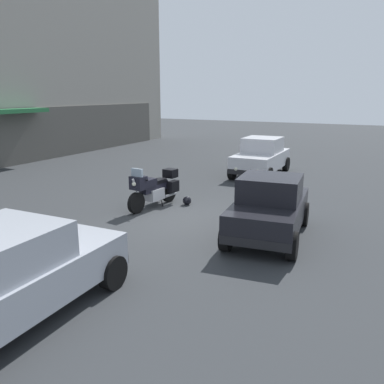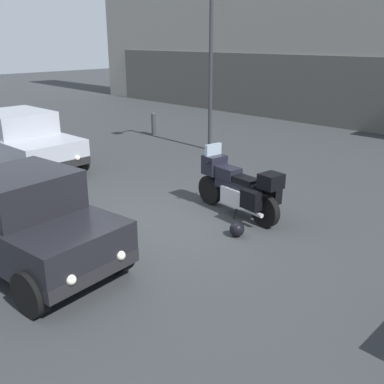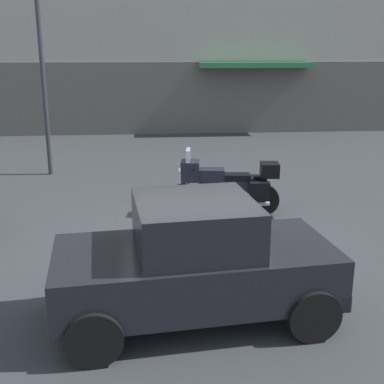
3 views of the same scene
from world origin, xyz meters
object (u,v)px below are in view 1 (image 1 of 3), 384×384
object	(u,v)px
car_hatchback_near	(261,157)
helmet	(187,201)
car_compact_side	(269,207)
motorcycle	(154,188)

from	to	relation	value
car_hatchback_near	helmet	bearing A→B (deg)	-6.42
car_compact_side	motorcycle	bearing A→B (deg)	69.77
motorcycle	helmet	size ratio (longest dim) A/B	8.07
motorcycle	car_hatchback_near	world-z (taller)	car_hatchback_near
car_hatchback_near	car_compact_side	world-z (taller)	car_hatchback_near
motorcycle	car_compact_side	bearing A→B (deg)	82.69
motorcycle	helmet	bearing A→B (deg)	135.88
helmet	car_compact_side	world-z (taller)	car_compact_side
car_hatchback_near	motorcycle	bearing A→B (deg)	-12.83
helmet	car_hatchback_near	size ratio (longest dim) A/B	0.07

